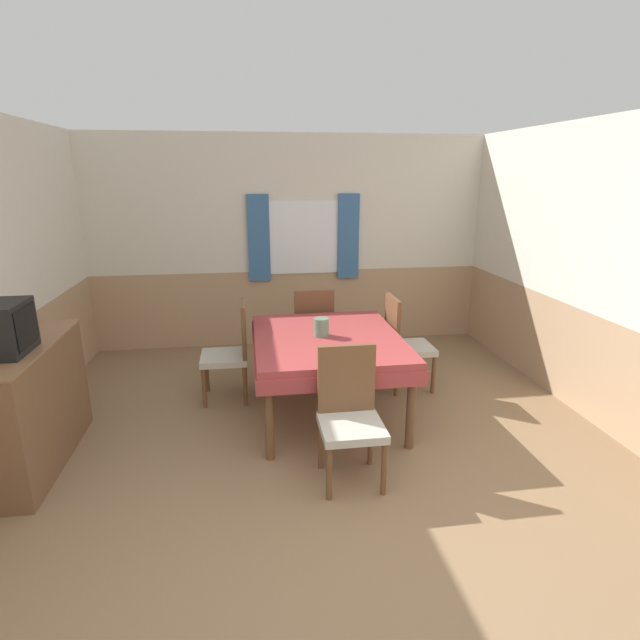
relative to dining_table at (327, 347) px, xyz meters
name	(u,v)px	position (x,y,z in m)	size (l,w,h in m)	color
ground_plane	(368,607)	(-0.13, -2.15, -0.65)	(16.00, 16.00, 0.00)	#846647
wall_back	(291,243)	(-0.13, 2.10, 0.65)	(5.27, 0.10, 2.60)	silver
wall_right	(580,269)	(2.33, -0.04, 0.65)	(0.05, 4.63, 2.60)	silver
dining_table	(327,347)	(0.00, 0.00, 0.00)	(1.31, 1.56, 0.75)	#9E3838
chair_head_window	(313,330)	(0.00, 0.98, -0.14)	(0.44, 0.44, 0.97)	brown
chair_head_near	(350,412)	(0.00, -0.98, -0.14)	(0.44, 0.44, 0.97)	brown
chair_left_far	(232,349)	(-0.86, 0.48, -0.14)	(0.44, 0.44, 0.97)	brown
chair_right_far	(403,341)	(0.86, 0.48, -0.14)	(0.44, 0.44, 0.97)	brown
sideboard	(28,405)	(-2.33, -0.48, -0.17)	(0.46, 1.33, 0.95)	brown
tv	(4,328)	(-2.32, -0.64, 0.47)	(0.29, 0.40, 0.36)	black
vase	(321,327)	(-0.05, 0.01, 0.18)	(0.13, 0.13, 0.16)	slate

